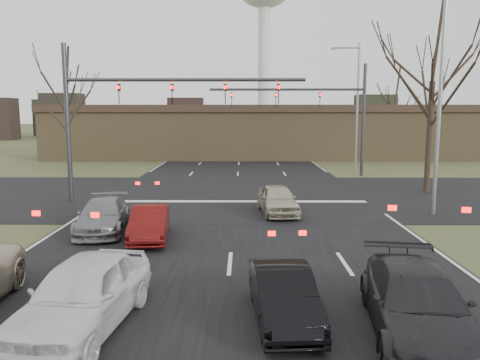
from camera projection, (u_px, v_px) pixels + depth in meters
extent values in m
plane|color=#444F2A|center=(226.00, 304.00, 11.31)|extent=(360.00, 360.00, 0.00)
cube|color=black|center=(241.00, 143.00, 70.68)|extent=(14.00, 300.00, 0.02)
cube|color=black|center=(236.00, 195.00, 26.15)|extent=(200.00, 14.00, 0.02)
cube|color=olive|center=(259.00, 135.00, 48.57)|extent=(42.00, 10.00, 4.60)
cube|color=#38281E|center=(259.00, 109.00, 48.19)|extent=(42.40, 10.40, 0.70)
cylinder|color=silver|center=(264.00, 66.00, 127.58)|extent=(3.20, 3.20, 34.00)
cylinder|color=#383A3D|center=(68.00, 124.00, 23.66)|extent=(0.24, 0.24, 8.00)
cylinder|color=#383A3D|center=(185.00, 80.00, 23.30)|extent=(12.00, 0.18, 0.18)
imported|color=black|center=(119.00, 94.00, 23.42)|extent=(0.16, 0.20, 1.00)
imported|color=black|center=(172.00, 94.00, 23.40)|extent=(0.16, 0.20, 1.00)
imported|color=black|center=(225.00, 94.00, 23.38)|extent=(0.16, 0.20, 1.00)
imported|color=black|center=(279.00, 94.00, 23.37)|extent=(0.16, 0.20, 1.00)
cylinder|color=#383A3D|center=(363.00, 121.00, 33.43)|extent=(0.24, 0.24, 8.00)
cylinder|color=#383A3D|center=(287.00, 89.00, 33.15)|extent=(11.00, 0.18, 0.18)
imported|color=black|center=(320.00, 99.00, 33.24)|extent=(0.16, 0.20, 1.00)
imported|color=black|center=(276.00, 99.00, 33.26)|extent=(0.16, 0.20, 1.00)
imported|color=black|center=(232.00, 99.00, 33.28)|extent=(0.16, 0.20, 1.00)
cylinder|color=gray|center=(440.00, 103.00, 20.42)|extent=(0.18, 0.18, 10.00)
cylinder|color=gray|center=(357.00, 107.00, 37.24)|extent=(0.18, 0.18, 10.00)
cylinder|color=gray|center=(347.00, 48.00, 36.59)|extent=(2.00, 0.12, 0.12)
cube|color=gray|center=(334.00, 48.00, 36.60)|extent=(0.50, 0.25, 0.15)
cylinder|color=black|center=(429.00, 138.00, 26.61)|extent=(0.32, 0.32, 6.33)
cylinder|color=black|center=(68.00, 138.00, 35.76)|extent=(0.32, 0.32, 5.23)
cylinder|color=black|center=(393.00, 134.00, 45.48)|extent=(0.32, 0.32, 4.95)
imported|color=silver|center=(83.00, 294.00, 9.92)|extent=(2.37, 4.72, 1.54)
imported|color=black|center=(283.00, 295.00, 10.35)|extent=(1.52, 3.68, 1.19)
imported|color=black|center=(417.00, 303.00, 9.63)|extent=(2.57, 5.01, 1.39)
imported|color=gray|center=(103.00, 215.00, 18.13)|extent=(2.34, 4.52, 1.25)
imported|color=#570D0C|center=(150.00, 223.00, 17.00)|extent=(1.67, 3.79, 1.21)
imported|color=#B9B195|center=(278.00, 199.00, 21.30)|extent=(1.97, 4.03, 1.32)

